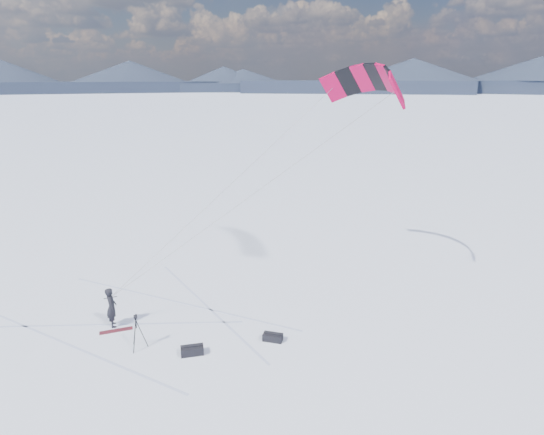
{
  "coord_description": "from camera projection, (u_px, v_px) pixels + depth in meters",
  "views": [
    {
      "loc": [
        2.9,
        -16.28,
        10.34
      ],
      "look_at": [
        5.13,
        3.63,
        4.11
      ],
      "focal_mm": 30.0,
      "sensor_mm": 36.0,
      "label": 1
    }
  ],
  "objects": [
    {
      "name": "ground",
      "position": [
        155.0,
        346.0,
        18.21
      ],
      "size": [
        1800.0,
        1800.0,
        0.0
      ],
      "primitive_type": "plane",
      "color": "white"
    },
    {
      "name": "horizon_hills",
      "position": [
        145.0,
        233.0,
        16.77
      ],
      "size": [
        704.0,
        704.0,
        10.82
      ],
      "color": "black",
      "rests_on": "ground"
    },
    {
      "name": "snow_tracks",
      "position": [
        105.0,
        348.0,
        18.08
      ],
      "size": [
        13.93,
        9.84,
        0.01
      ],
      "color": "#A3AED2",
      "rests_on": "ground"
    },
    {
      "name": "snowkiter",
      "position": [
        114.0,
        326.0,
        19.71
      ],
      "size": [
        0.61,
        0.75,
        1.79
      ],
      "primitive_type": "imported",
      "rotation": [
        0.0,
        0.0,
        1.89
      ],
      "color": "black",
      "rests_on": "ground"
    },
    {
      "name": "snowboard",
      "position": [
        116.0,
        331.0,
        19.29
      ],
      "size": [
        1.37,
        0.55,
        0.04
      ],
      "primitive_type": "cube",
      "rotation": [
        0.0,
        0.0,
        0.23
      ],
      "color": "maroon",
      "rests_on": "ground"
    },
    {
      "name": "tripod",
      "position": [
        136.0,
        327.0,
        17.82
      ],
      "size": [
        0.64,
        0.67,
        1.46
      ],
      "rotation": [
        0.0,
        0.0,
        0.17
      ],
      "color": "black",
      "rests_on": "ground"
    },
    {
      "name": "gear_bag_a",
      "position": [
        192.0,
        350.0,
        17.63
      ],
      "size": [
        0.92,
        0.51,
        0.39
      ],
      "rotation": [
        0.0,
        0.0,
        0.11
      ],
      "color": "black",
      "rests_on": "ground"
    },
    {
      "name": "gear_bag_b",
      "position": [
        273.0,
        337.0,
        18.55
      ],
      "size": [
        0.88,
        0.65,
        0.36
      ],
      "rotation": [
        0.0,
        0.0,
        -0.37
      ],
      "color": "black",
      "rests_on": "ground"
    },
    {
      "name": "power_kite",
      "position": [
        368.0,
        83.0,
        21.34
      ],
      "size": [
        13.21,
        6.48,
        9.61
      ],
      "color": "#B80339",
      "rests_on": "ground"
    }
  ]
}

